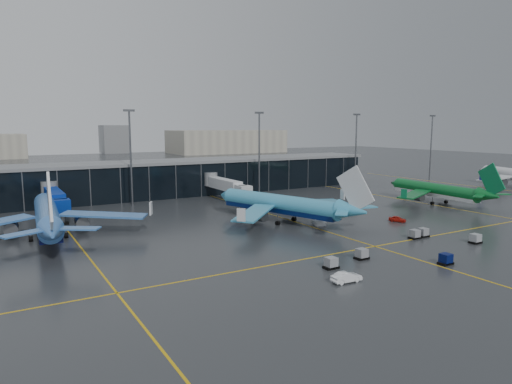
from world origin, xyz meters
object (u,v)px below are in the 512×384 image
airliner_aer_lingus (435,182)px  baggage_carts (411,246)px  service_van_white (346,277)px  airliner_arkefly (46,202)px  mobile_airstair (319,221)px  service_van_red (397,219)px  airliner_klm_near (279,193)px

airliner_aer_lingus → baggage_carts: airliner_aer_lingus is taller
airliner_aer_lingus → service_van_white: 74.83m
airliner_arkefly → mobile_airstair: airliner_arkefly is taller
service_van_red → baggage_carts: bearing=-161.0°
service_van_red → mobile_airstair: bearing=130.4°
service_van_red → airliner_klm_near: bearing=120.5°
airliner_aer_lingus → service_van_red: size_ratio=10.17×
baggage_carts → service_van_white: size_ratio=7.83×
airliner_arkefly → baggage_carts: airliner_arkefly is taller
airliner_klm_near → mobile_airstair: 10.70m
airliner_arkefly → airliner_klm_near: airliner_arkefly is taller
mobile_airstair → service_van_red: mobile_airstair is taller
baggage_carts → service_van_red: size_ratio=9.23×
mobile_airstair → airliner_arkefly: bearing=179.5°
baggage_carts → mobile_airstair: bearing=91.7°
service_van_red → service_van_white: bearing=-175.0°
service_van_red → airliner_aer_lingus: bearing=-4.6°
airliner_klm_near → service_van_white: (-13.95, -37.96, -5.72)m
airliner_arkefly → mobile_airstair: (51.66, -17.47, -6.00)m
airliner_aer_lingus → mobile_airstair: size_ratio=10.18×
baggage_carts → mobile_airstair: size_ratio=9.24×
airliner_aer_lingus → service_van_red: airliner_aer_lingus is taller
airliner_klm_near → service_van_white: airliner_klm_near is taller
airliner_aer_lingus → mobile_airstair: bearing=-167.7°
mobile_airstair → service_van_red: (16.98, -6.44, -0.13)m
baggage_carts → airliner_aer_lingus: bearing=34.5°
airliner_arkefly → service_van_white: size_ratio=10.02×
airliner_aer_lingus → service_van_white: bearing=-145.7°
airliner_arkefly → service_van_white: (31.99, -48.40, -6.05)m
baggage_carts → service_van_white: baggage_carts is taller
mobile_airstair → baggage_carts: bearing=-70.1°
airliner_aer_lingus → mobile_airstair: (-45.11, -6.16, -5.06)m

